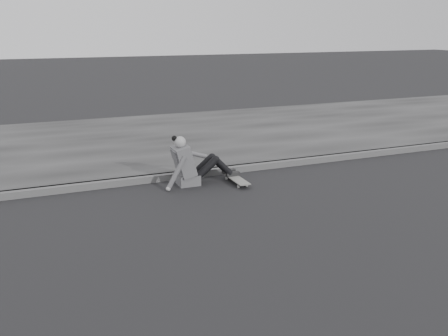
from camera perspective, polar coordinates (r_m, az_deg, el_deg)
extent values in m
plane|color=black|center=(8.21, 20.07, -3.82)|extent=(80.00, 80.00, 0.00)
cube|color=#4F4F4F|center=(10.14, 10.40, 0.94)|extent=(24.00, 0.16, 0.12)
cube|color=#313131|center=(12.71, 3.07, 4.21)|extent=(24.00, 6.00, 0.12)
cylinder|color=gray|center=(8.43, 1.66, -2.12)|extent=(0.03, 0.05, 0.05)
cylinder|color=gray|center=(8.49, 2.59, -2.00)|extent=(0.03, 0.05, 0.05)
cylinder|color=gray|center=(8.88, 0.30, -1.16)|extent=(0.03, 0.05, 0.05)
cylinder|color=gray|center=(8.94, 1.19, -1.05)|extent=(0.03, 0.05, 0.05)
cube|color=#2A292C|center=(8.45, 2.13, -1.88)|extent=(0.16, 0.04, 0.03)
cube|color=#2A292C|center=(8.90, 0.75, -0.93)|extent=(0.16, 0.04, 0.03)
cube|color=slate|center=(8.67, 1.42, -1.23)|extent=(0.20, 0.78, 0.02)
cube|color=#535356|center=(8.62, -4.13, -1.31)|extent=(0.36, 0.34, 0.18)
cube|color=#535356|center=(8.50, -4.62, 0.83)|extent=(0.37, 0.40, 0.57)
cube|color=#535356|center=(8.43, -5.48, 1.52)|extent=(0.14, 0.30, 0.20)
cylinder|color=#989898|center=(8.43, -4.98, 2.37)|extent=(0.09, 0.09, 0.08)
sphere|color=#989898|center=(8.40, -5.06, 2.96)|extent=(0.20, 0.20, 0.20)
sphere|color=black|center=(8.38, -5.70, 3.40)|extent=(0.09, 0.09, 0.09)
cylinder|color=black|center=(8.58, -1.97, 0.00)|extent=(0.43, 0.13, 0.39)
cylinder|color=black|center=(8.74, -2.38, 0.30)|extent=(0.43, 0.13, 0.39)
cylinder|color=black|center=(8.68, -0.11, 0.18)|extent=(0.35, 0.11, 0.36)
cylinder|color=black|center=(8.84, -0.56, 0.47)|extent=(0.35, 0.11, 0.36)
sphere|color=black|center=(8.60, -0.95, 0.98)|extent=(0.13, 0.13, 0.13)
sphere|color=black|center=(8.76, -1.38, 1.26)|extent=(0.13, 0.13, 0.13)
cube|color=black|center=(8.80, 1.00, -0.68)|extent=(0.24, 0.08, 0.07)
cube|color=black|center=(8.96, 0.55, -0.38)|extent=(0.24, 0.08, 0.07)
cylinder|color=#535356|center=(8.29, -5.47, -0.60)|extent=(0.38, 0.08, 0.58)
sphere|color=#989898|center=(8.31, -6.39, -2.38)|extent=(0.08, 0.08, 0.08)
cylinder|color=#535356|center=(8.70, -3.45, 1.62)|extent=(0.48, 0.08, 0.21)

